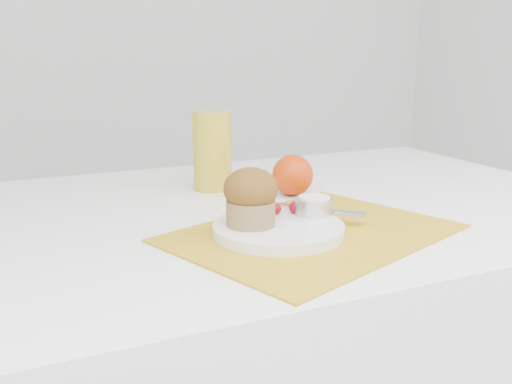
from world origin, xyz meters
name	(u,v)px	position (x,y,z in m)	size (l,w,h in m)	color
placemat	(313,233)	(-0.04, -0.13, 0.75)	(0.41, 0.30, 0.00)	#B88D19
plate	(278,229)	(-0.09, -0.12, 0.76)	(0.20, 0.20, 0.02)	white
ramekin	(314,206)	(-0.02, -0.09, 0.78)	(0.06, 0.06, 0.03)	silver
cream	(314,198)	(-0.02, -0.09, 0.80)	(0.05, 0.05, 0.01)	white
raspberry_near	(276,209)	(-0.07, -0.07, 0.78)	(0.02, 0.02, 0.02)	#5C0206
raspberry_far	(295,207)	(-0.04, -0.07, 0.78)	(0.02, 0.02, 0.02)	#530212
butter_knife	(305,208)	(-0.02, -0.06, 0.77)	(0.20, 0.02, 0.00)	#B5B6BE
orange	(293,175)	(0.04, 0.09, 0.79)	(0.08, 0.08, 0.08)	#C93807
juice_glass	(212,151)	(-0.08, 0.21, 0.83)	(0.08, 0.08, 0.15)	gold
muffin	(251,197)	(-0.13, -0.10, 0.81)	(0.08, 0.08, 0.09)	olive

